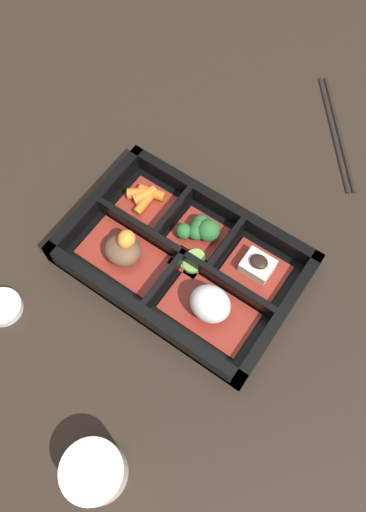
# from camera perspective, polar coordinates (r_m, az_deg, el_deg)

# --- Properties ---
(ground_plane) EXTENTS (3.00, 3.00, 0.00)m
(ground_plane) POSITION_cam_1_polar(r_m,az_deg,el_deg) (0.67, -0.00, -0.91)
(ground_plane) COLOR black
(bento_base) EXTENTS (0.30, 0.20, 0.01)m
(bento_base) POSITION_cam_1_polar(r_m,az_deg,el_deg) (0.67, -0.00, -0.74)
(bento_base) COLOR black
(bento_base) RESTS_ON ground_plane
(bento_rim) EXTENTS (0.30, 0.20, 0.04)m
(bento_rim) POSITION_cam_1_polar(r_m,az_deg,el_deg) (0.66, 0.08, -0.06)
(bento_rim) COLOR black
(bento_rim) RESTS_ON ground_plane
(bowl_rice) EXTENTS (0.12, 0.07, 0.06)m
(bowl_rice) POSITION_cam_1_polar(r_m,az_deg,el_deg) (0.62, 3.09, -5.71)
(bowl_rice) COLOR maroon
(bowl_rice) RESTS_ON bento_base
(bowl_stew) EXTENTS (0.12, 0.07, 0.05)m
(bowl_stew) POSITION_cam_1_polar(r_m,az_deg,el_deg) (0.66, -6.81, 0.65)
(bowl_stew) COLOR maroon
(bowl_stew) RESTS_ON bento_base
(bowl_tofu) EXTENTS (0.08, 0.06, 0.03)m
(bowl_tofu) POSITION_cam_1_polar(r_m,az_deg,el_deg) (0.66, 8.47, -1.27)
(bowl_tofu) COLOR maroon
(bowl_tofu) RESTS_ON bento_base
(bowl_greens) EXTENTS (0.07, 0.06, 0.04)m
(bowl_greens) POSITION_cam_1_polar(r_m,az_deg,el_deg) (0.67, 2.11, 3.01)
(bowl_greens) COLOR maroon
(bowl_greens) RESTS_ON bento_base
(bowl_carrots) EXTENTS (0.07, 0.06, 0.02)m
(bowl_carrots) POSITION_cam_1_polar(r_m,az_deg,el_deg) (0.70, -4.27, 6.57)
(bowl_carrots) COLOR maroon
(bowl_carrots) RESTS_ON bento_base
(bowl_pickles) EXTENTS (0.04, 0.03, 0.01)m
(bowl_pickles) POSITION_cam_1_polar(r_m,az_deg,el_deg) (0.66, 1.02, -0.51)
(bowl_pickles) COLOR maroon
(bowl_pickles) RESTS_ON bento_base
(tea_cup) EXTENTS (0.07, 0.07, 0.05)m
(tea_cup) POSITION_cam_1_polar(r_m,az_deg,el_deg) (0.59, -10.10, -23.14)
(tea_cup) COLOR beige
(tea_cup) RESTS_ON ground_plane
(chopsticks) EXTENTS (0.15, 0.18, 0.01)m
(chopsticks) POSITION_cam_1_polar(r_m,az_deg,el_deg) (0.82, 17.15, 13.46)
(chopsticks) COLOR black
(chopsticks) RESTS_ON ground_plane
(sauce_dish) EXTENTS (0.05, 0.05, 0.01)m
(sauce_dish) POSITION_cam_1_polar(r_m,az_deg,el_deg) (0.68, -19.94, -5.50)
(sauce_dish) COLOR beige
(sauce_dish) RESTS_ON ground_plane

